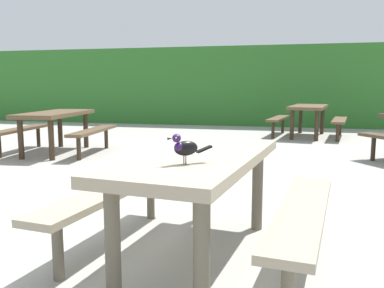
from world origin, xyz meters
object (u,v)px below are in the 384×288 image
(bird_grackle, at_px, (184,147))
(picnic_table_far_centre, at_px, (56,122))
(picnic_table_foreground, at_px, (199,180))
(picnic_table_mid_left, at_px, (308,113))

(bird_grackle, height_order, picnic_table_far_centre, bird_grackle)
(picnic_table_foreground, bearing_deg, bird_grackle, -90.23)
(picnic_table_mid_left, bearing_deg, picnic_table_foreground, -97.72)
(bird_grackle, xyz_separation_m, picnic_table_far_centre, (-3.49, 4.18, -0.29))
(picnic_table_foreground, bearing_deg, picnic_table_far_centre, 132.70)
(picnic_table_foreground, xyz_separation_m, picnic_table_mid_left, (0.99, 7.31, 0.00))
(bird_grackle, bearing_deg, picnic_table_foreground, 89.77)
(bird_grackle, height_order, picnic_table_mid_left, bird_grackle)
(picnic_table_mid_left, bearing_deg, bird_grackle, -97.34)
(bird_grackle, relative_size, picnic_table_mid_left, 0.12)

